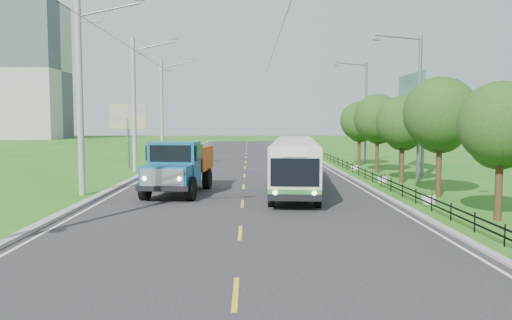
{
  "coord_description": "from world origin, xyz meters",
  "views": [
    {
      "loc": [
        0.29,
        -16.66,
        3.77
      ],
      "look_at": [
        0.65,
        7.66,
        1.9
      ],
      "focal_mm": 35.0,
      "sensor_mm": 36.0,
      "label": 1
    }
  ],
  "objects_px": {
    "tree_back": "(360,123)",
    "billboard_left": "(128,121)",
    "dump_truck": "(179,164)",
    "tree_fourth": "(403,125)",
    "planter_near": "(429,197)",
    "billboard_right": "(412,100)",
    "tree_second": "(501,128)",
    "streetlight_mid": "(417,103)",
    "pole_near": "(81,96)",
    "bus": "(295,161)",
    "pole_mid": "(134,104)",
    "tree_fifth": "(378,121)",
    "tree_third": "(440,117)",
    "planter_mid": "(382,178)",
    "pole_far": "(162,108)",
    "streetlight_far": "(364,109)",
    "planter_far": "(355,166)"
  },
  "relations": [
    {
      "from": "pole_far",
      "to": "planter_far",
      "type": "height_order",
      "value": "pole_far"
    },
    {
      "from": "tree_back",
      "to": "planter_mid",
      "type": "distance_m",
      "value": 12.66
    },
    {
      "from": "streetlight_mid",
      "to": "tree_fifth",
      "type": "bearing_deg",
      "value": 97.29
    },
    {
      "from": "planter_near",
      "to": "billboard_right",
      "type": "xyz_separation_m",
      "value": [
        3.7,
        14.0,
        5.06
      ]
    },
    {
      "from": "tree_fifth",
      "to": "tree_back",
      "type": "relative_size",
      "value": 1.05
    },
    {
      "from": "pole_near",
      "to": "tree_fourth",
      "type": "relative_size",
      "value": 1.85
    },
    {
      "from": "pole_near",
      "to": "dump_truck",
      "type": "bearing_deg",
      "value": 3.93
    },
    {
      "from": "billboard_right",
      "to": "planter_mid",
      "type": "bearing_deg",
      "value": -121.66
    },
    {
      "from": "bus",
      "to": "planter_far",
      "type": "bearing_deg",
      "value": 68.23
    },
    {
      "from": "tree_second",
      "to": "tree_back",
      "type": "xyz_separation_m",
      "value": [
        0.0,
        24.0,
        0.13
      ]
    },
    {
      "from": "billboard_left",
      "to": "bus",
      "type": "bearing_deg",
      "value": -47.03
    },
    {
      "from": "tree_second",
      "to": "streetlight_mid",
      "type": "bearing_deg",
      "value": 86.21
    },
    {
      "from": "planter_mid",
      "to": "planter_far",
      "type": "relative_size",
      "value": 1.0
    },
    {
      "from": "pole_far",
      "to": "tree_fourth",
      "type": "height_order",
      "value": "pole_far"
    },
    {
      "from": "tree_fourth",
      "to": "billboard_right",
      "type": "relative_size",
      "value": 0.74
    },
    {
      "from": "pole_near",
      "to": "planter_far",
      "type": "xyz_separation_m",
      "value": [
        16.86,
        13.0,
        -4.81
      ]
    },
    {
      "from": "planter_near",
      "to": "billboard_left",
      "type": "relative_size",
      "value": 0.13
    },
    {
      "from": "billboard_left",
      "to": "bus",
      "type": "distance_m",
      "value": 18.25
    },
    {
      "from": "tree_fourth",
      "to": "planter_mid",
      "type": "relative_size",
      "value": 8.06
    },
    {
      "from": "pole_mid",
      "to": "tree_back",
      "type": "relative_size",
      "value": 1.82
    },
    {
      "from": "streetlight_mid",
      "to": "pole_near",
      "type": "bearing_deg",
      "value": -165.19
    },
    {
      "from": "tree_back",
      "to": "billboard_left",
      "type": "relative_size",
      "value": 1.06
    },
    {
      "from": "tree_fifth",
      "to": "tree_back",
      "type": "bearing_deg",
      "value": 90.0
    },
    {
      "from": "tree_back",
      "to": "planter_near",
      "type": "xyz_separation_m",
      "value": [
        -1.26,
        -20.14,
        -3.37
      ]
    },
    {
      "from": "pole_mid",
      "to": "tree_fifth",
      "type": "bearing_deg",
      "value": -2.71
    },
    {
      "from": "tree_third",
      "to": "planter_near",
      "type": "bearing_deg",
      "value": -120.41
    },
    {
      "from": "tree_third",
      "to": "planter_far",
      "type": "bearing_deg",
      "value": 95.18
    },
    {
      "from": "pole_mid",
      "to": "tree_back",
      "type": "height_order",
      "value": "pole_mid"
    },
    {
      "from": "tree_fourth",
      "to": "billboard_left",
      "type": "height_order",
      "value": "tree_fourth"
    },
    {
      "from": "pole_near",
      "to": "streetlight_mid",
      "type": "bearing_deg",
      "value": 14.81
    },
    {
      "from": "pole_far",
      "to": "tree_fifth",
      "type": "height_order",
      "value": "pole_far"
    },
    {
      "from": "tree_fifth",
      "to": "dump_truck",
      "type": "relative_size",
      "value": 0.85
    },
    {
      "from": "dump_truck",
      "to": "streetlight_mid",
      "type": "bearing_deg",
      "value": 24.24
    },
    {
      "from": "streetlight_mid",
      "to": "billboard_left",
      "type": "height_order",
      "value": "streetlight_mid"
    },
    {
      "from": "tree_fifth",
      "to": "planter_mid",
      "type": "height_order",
      "value": "tree_fifth"
    },
    {
      "from": "billboard_left",
      "to": "billboard_right",
      "type": "distance_m",
      "value": 22.21
    },
    {
      "from": "tree_second",
      "to": "tree_third",
      "type": "xyz_separation_m",
      "value": [
        0.0,
        6.0,
        0.47
      ]
    },
    {
      "from": "dump_truck",
      "to": "tree_third",
      "type": "bearing_deg",
      "value": 0.63
    },
    {
      "from": "pole_near",
      "to": "billboard_right",
      "type": "bearing_deg",
      "value": 28.14
    },
    {
      "from": "tree_fifth",
      "to": "streetlight_mid",
      "type": "height_order",
      "value": "streetlight_mid"
    },
    {
      "from": "streetlight_far",
      "to": "planter_far",
      "type": "bearing_deg",
      "value": -108.8
    },
    {
      "from": "streetlight_far",
      "to": "planter_near",
      "type": "distance_m",
      "value": 22.57
    },
    {
      "from": "pole_mid",
      "to": "planter_near",
      "type": "xyz_separation_m",
      "value": [
        16.86,
        -15.0,
        -4.81
      ]
    },
    {
      "from": "streetlight_far",
      "to": "dump_truck",
      "type": "height_order",
      "value": "streetlight_far"
    },
    {
      "from": "tree_back",
      "to": "billboard_left",
      "type": "bearing_deg",
      "value": -173.69
    },
    {
      "from": "dump_truck",
      "to": "tree_fourth",
      "type": "bearing_deg",
      "value": 25.79
    },
    {
      "from": "pole_near",
      "to": "bus",
      "type": "distance_m",
      "value": 11.77
    },
    {
      "from": "tree_fifth",
      "to": "billboard_left",
      "type": "xyz_separation_m",
      "value": [
        -19.36,
        3.86,
        0.01
      ]
    },
    {
      "from": "bus",
      "to": "tree_third",
      "type": "bearing_deg",
      "value": -15.07
    },
    {
      "from": "planter_mid",
      "to": "billboard_right",
      "type": "height_order",
      "value": "billboard_right"
    }
  ]
}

